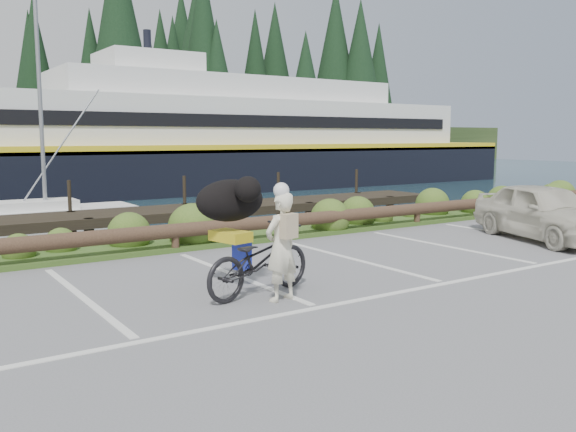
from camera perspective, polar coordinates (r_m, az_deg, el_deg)
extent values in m
plane|color=slate|center=(8.94, 1.36, -8.01)|extent=(72.00, 72.00, 0.00)
cube|color=#3D5B21|center=(13.51, -11.65, -2.66)|extent=(34.00, 1.60, 0.10)
imported|color=black|center=(9.20, -2.73, -4.17)|extent=(2.13, 1.13, 1.06)
imported|color=beige|center=(8.82, -0.63, -2.89)|extent=(0.65, 0.50, 1.60)
ellipsoid|color=black|center=(9.55, -5.44, 1.46)|extent=(0.80, 1.24, 0.66)
imported|color=beige|center=(15.26, 22.88, 0.38)|extent=(2.72, 4.20, 1.33)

